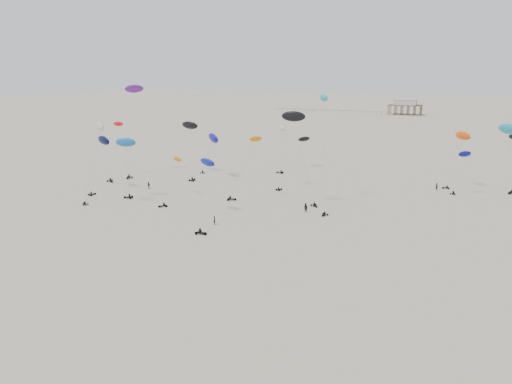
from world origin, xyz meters
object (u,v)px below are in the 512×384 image
at_px(rig_4, 296,129).
at_px(spectator_0, 215,224).
at_px(pavilion_main, 405,108).
at_px(rig_0, 324,124).

distance_m(rig_4, spectator_0, 28.10).
bearing_deg(pavilion_main, spectator_0, -89.63).
xyz_separation_m(rig_4, spectator_0, (-8.43, -21.32, -16.25)).
xyz_separation_m(rig_0, spectator_0, (-13.35, -25.00, -17.10)).
relative_size(pavilion_main, spectator_0, 10.70).
relative_size(rig_0, spectator_0, 13.33).
height_order(pavilion_main, spectator_0, pavilion_main).
bearing_deg(pavilion_main, rig_4, -87.60).
height_order(pavilion_main, rig_4, rig_4).
relative_size(rig_4, spectator_0, 10.22).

